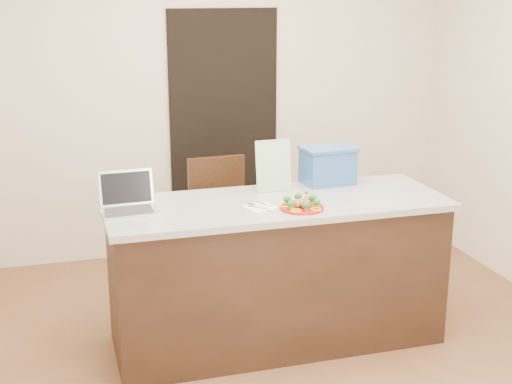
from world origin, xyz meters
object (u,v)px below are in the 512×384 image
object	(u,v)px
island	(276,271)
laptop	(128,200)
chair	(220,215)
napkin	(260,207)
yogurt_bottle	(307,199)
plate	(302,207)
blue_box	(328,165)

from	to	relation	value
island	laptop	bearing A→B (deg)	175.57
chair	laptop	bearing A→B (deg)	-133.42
napkin	yogurt_bottle	world-z (taller)	yogurt_bottle
plate	laptop	bearing A→B (deg)	164.72
plate	napkin	world-z (taller)	plate
island	chair	size ratio (longest dim) A/B	2.13
yogurt_bottle	blue_box	world-z (taller)	blue_box
island	chair	distance (m)	0.95
chair	napkin	bearing A→B (deg)	-93.06
yogurt_bottle	chair	bearing A→B (deg)	105.14
island	blue_box	xyz separation A→B (m)	(0.44, 0.29, 0.58)
yogurt_bottle	laptop	distance (m)	1.05
plate	laptop	size ratio (longest dim) A/B	0.80
plate	napkin	distance (m)	0.24
island	plate	bearing A→B (deg)	-66.05
yogurt_bottle	chair	world-z (taller)	yogurt_bottle
chair	island	bearing A→B (deg)	-84.74
yogurt_bottle	blue_box	size ratio (longest dim) A/B	0.20
island	blue_box	distance (m)	0.78
napkin	blue_box	world-z (taller)	blue_box
island	laptop	xyz separation A→B (m)	(-0.88, 0.07, 0.52)
plate	yogurt_bottle	size ratio (longest dim) A/B	3.61
plate	laptop	xyz separation A→B (m)	(-0.97, 0.26, 0.05)
island	laptop	size ratio (longest dim) A/B	6.41
laptop	chair	size ratio (longest dim) A/B	0.33
blue_box	yogurt_bottle	bearing A→B (deg)	-131.24
yogurt_bottle	blue_box	bearing A→B (deg)	53.49
plate	yogurt_bottle	xyz separation A→B (m)	(0.06, 0.10, 0.02)
laptop	blue_box	size ratio (longest dim) A/B	0.90
napkin	chair	distance (m)	1.11
laptop	blue_box	distance (m)	1.34
plate	napkin	bearing A→B (deg)	158.28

